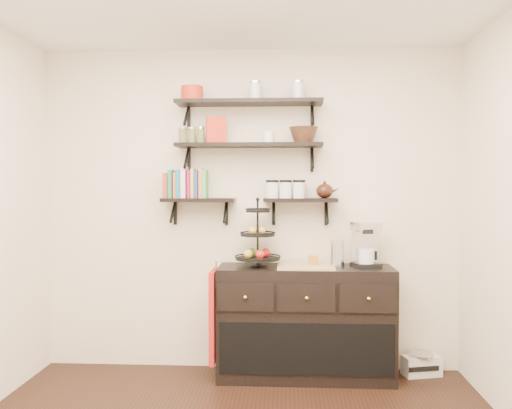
% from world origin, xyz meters
% --- Properties ---
extents(back_wall, '(3.50, 0.02, 2.70)m').
position_xyz_m(back_wall, '(0.00, 1.75, 1.35)').
color(back_wall, white).
rests_on(back_wall, ground).
extents(shelf_top, '(1.20, 0.27, 0.23)m').
position_xyz_m(shelf_top, '(0.00, 1.62, 2.23)').
color(shelf_top, black).
rests_on(shelf_top, back_wall).
extents(shelf_mid, '(1.20, 0.27, 0.23)m').
position_xyz_m(shelf_mid, '(0.00, 1.62, 1.88)').
color(shelf_mid, black).
rests_on(shelf_mid, back_wall).
extents(shelf_low_left, '(0.60, 0.25, 0.23)m').
position_xyz_m(shelf_low_left, '(-0.42, 1.63, 1.43)').
color(shelf_low_left, black).
rests_on(shelf_low_left, back_wall).
extents(shelf_low_right, '(0.60, 0.25, 0.23)m').
position_xyz_m(shelf_low_right, '(0.42, 1.63, 1.43)').
color(shelf_low_right, black).
rests_on(shelf_low_right, back_wall).
extents(cookbooks, '(0.36, 0.15, 0.26)m').
position_xyz_m(cookbooks, '(-0.51, 1.63, 1.56)').
color(cookbooks, '#A43B23').
rests_on(cookbooks, shelf_low_left).
extents(glass_canisters, '(0.32, 0.10, 0.13)m').
position_xyz_m(glass_canisters, '(0.30, 1.63, 1.51)').
color(glass_canisters, silver).
rests_on(glass_canisters, shelf_low_right).
extents(sideboard, '(1.40, 0.50, 0.92)m').
position_xyz_m(sideboard, '(0.46, 1.51, 0.45)').
color(sideboard, black).
rests_on(sideboard, floor).
extents(fruit_stand, '(0.36, 0.36, 0.53)m').
position_xyz_m(fruit_stand, '(0.08, 1.52, 1.08)').
color(fruit_stand, black).
rests_on(fruit_stand, sideboard).
extents(candle, '(0.08, 0.08, 0.08)m').
position_xyz_m(candle, '(0.52, 1.51, 0.96)').
color(candle, '#986623').
rests_on(candle, sideboard).
extents(coffee_maker, '(0.24, 0.24, 0.36)m').
position_xyz_m(coffee_maker, '(0.94, 1.54, 1.07)').
color(coffee_maker, black).
rests_on(coffee_maker, sideboard).
extents(thermal_carafe, '(0.11, 0.11, 0.22)m').
position_xyz_m(thermal_carafe, '(0.71, 1.49, 1.01)').
color(thermal_carafe, silver).
rests_on(thermal_carafe, sideboard).
extents(apron, '(0.04, 0.31, 0.73)m').
position_xyz_m(apron, '(-0.27, 1.41, 0.52)').
color(apron, '#B41A13').
rests_on(apron, sideboard).
extents(radio, '(0.33, 0.24, 0.18)m').
position_xyz_m(radio, '(1.41, 1.61, 0.09)').
color(radio, silver).
rests_on(radio, floor).
extents(recipe_box, '(0.17, 0.10, 0.22)m').
position_xyz_m(recipe_box, '(-0.27, 1.61, 2.01)').
color(recipe_box, red).
rests_on(recipe_box, shelf_mid).
extents(walnut_bowl, '(0.24, 0.24, 0.13)m').
position_xyz_m(walnut_bowl, '(0.45, 1.61, 1.96)').
color(walnut_bowl, black).
rests_on(walnut_bowl, shelf_mid).
extents(ramekins, '(0.09, 0.09, 0.10)m').
position_xyz_m(ramekins, '(0.16, 1.61, 1.95)').
color(ramekins, white).
rests_on(ramekins, shelf_mid).
extents(teapot, '(0.21, 0.18, 0.14)m').
position_xyz_m(teapot, '(0.62, 1.63, 1.52)').
color(teapot, black).
rests_on(teapot, shelf_low_right).
extents(red_pot, '(0.18, 0.18, 0.12)m').
position_xyz_m(red_pot, '(-0.47, 1.61, 2.31)').
color(red_pot, red).
rests_on(red_pot, shelf_top).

